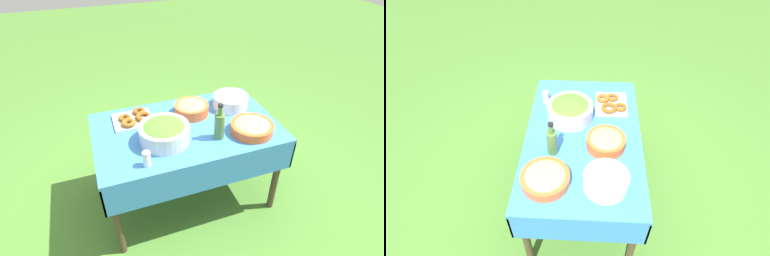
% 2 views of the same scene
% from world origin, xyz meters
% --- Properties ---
extents(ground_plane, '(14.00, 14.00, 0.00)m').
position_xyz_m(ground_plane, '(0.00, 0.00, 0.00)').
color(ground_plane, '#477A2D').
extents(picnic_table, '(1.29, 0.80, 0.69)m').
position_xyz_m(picnic_table, '(0.00, 0.00, 0.59)').
color(picnic_table, '#387AC6').
rests_on(picnic_table, ground_plane).
extents(salad_bowl, '(0.33, 0.33, 0.14)m').
position_xyz_m(salad_bowl, '(-0.19, -0.10, 0.76)').
color(salad_bowl, silver).
rests_on(salad_bowl, picnic_table).
extents(pasta_bowl, '(0.29, 0.29, 0.08)m').
position_xyz_m(pasta_bowl, '(0.41, -0.21, 0.73)').
color(pasta_bowl, '#E05B28').
rests_on(pasta_bowl, picnic_table).
extents(donut_platter, '(0.29, 0.26, 0.05)m').
position_xyz_m(donut_platter, '(-0.33, 0.20, 0.71)').
color(donut_platter, silver).
rests_on(donut_platter, picnic_table).
extents(plate_stack, '(0.27, 0.27, 0.10)m').
position_xyz_m(plate_stack, '(0.42, 0.15, 0.74)').
color(plate_stack, white).
rests_on(plate_stack, picnic_table).
extents(olive_oil_bottle, '(0.07, 0.07, 0.26)m').
position_xyz_m(olive_oil_bottle, '(0.17, -0.19, 0.79)').
color(olive_oil_bottle, '#4C7238').
rests_on(olive_oil_bottle, picnic_table).
extents(bread_bowl, '(0.26, 0.26, 0.10)m').
position_xyz_m(bread_bowl, '(0.09, 0.15, 0.74)').
color(bread_bowl, '#E05B28').
rests_on(bread_bowl, picnic_table).
extents(salt_shaker, '(0.05, 0.05, 0.10)m').
position_xyz_m(salt_shaker, '(-0.35, -0.30, 0.74)').
color(salt_shaker, white).
rests_on(salt_shaker, picnic_table).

